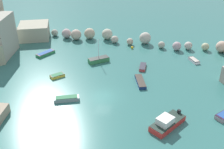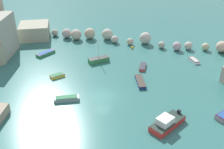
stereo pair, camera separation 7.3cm
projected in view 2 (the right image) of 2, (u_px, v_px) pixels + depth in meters
cove_water at (103, 97)px, 42.88m from camera, size 160.00×160.00×0.00m
rock_breakwater at (122, 38)px, 61.49m from camera, size 43.23×4.43×2.58m
channel_buoy at (132, 47)px, 58.90m from camera, size 0.55×0.55×0.55m
moored_boat_0 at (99, 60)px, 53.27m from camera, size 4.02×3.74×4.65m
moored_boat_2 at (57, 76)px, 48.17m from camera, size 2.51×2.61×0.52m
moored_boat_3 at (140, 82)px, 46.39m from camera, size 2.69×4.55×0.52m
moored_boat_4 at (46, 53)px, 56.22m from camera, size 2.92×4.17×0.57m
moored_boat_5 at (167, 123)px, 36.34m from camera, size 4.65×5.75×1.73m
moored_boat_6 at (194, 60)px, 53.45m from camera, size 2.37×2.89×0.53m
moored_boat_7 at (66, 99)px, 41.83m from camera, size 3.98×2.63×0.65m
moored_boat_8 at (143, 67)px, 51.08m from camera, size 1.26×3.10×0.50m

